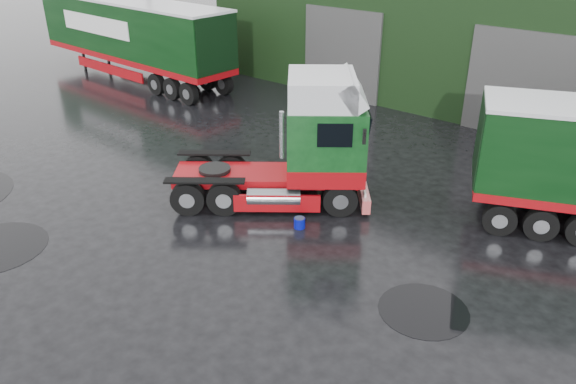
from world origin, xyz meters
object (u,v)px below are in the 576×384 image
object	(u,v)px
hero_tractor	(265,139)
trailer_left	(133,40)
wash_bucket	(300,223)
warehouse	(573,30)

from	to	relation	value
hero_tractor	trailer_left	bearing A→B (deg)	-151.28
trailer_left	wash_bucket	distance (m)	17.47
trailer_left	wash_bucket	bearing A→B (deg)	-110.93
trailer_left	wash_bucket	world-z (taller)	trailer_left
wash_bucket	hero_tractor	bearing A→B (deg)	158.69
hero_tractor	trailer_left	world-z (taller)	trailer_left
warehouse	wash_bucket	distance (m)	17.08
warehouse	wash_bucket	world-z (taller)	warehouse
hero_tractor	wash_bucket	distance (m)	2.69
trailer_left	wash_bucket	xyz separation A→B (m)	(16.03, -6.70, -1.84)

